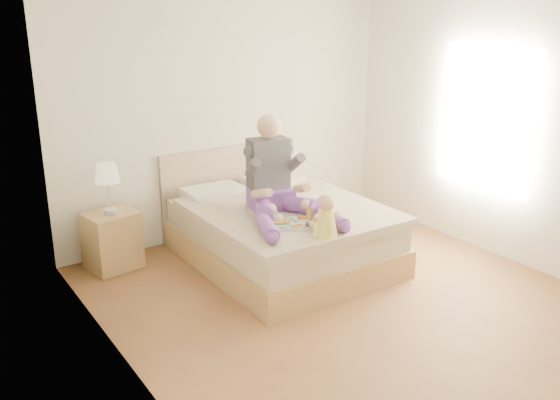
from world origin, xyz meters
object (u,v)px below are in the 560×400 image
bed (278,230)px  adult (276,184)px  tray (290,221)px  nightstand (112,240)px  baby (325,218)px

bed → adult: (-0.17, -0.23, 0.57)m
adult → tray: bearing=-91.8°
nightstand → tray: size_ratio=0.97×
adult → baby: (0.02, -0.74, -0.13)m
bed → baby: bearing=-98.5°
adult → bed: bearing=64.2°
nightstand → tray: 1.84m
bed → nightstand: 1.67m
bed → tray: size_ratio=3.64×
baby → adult: bearing=102.5°
bed → nightstand: (-1.50, 0.72, -0.03)m
nightstand → tray: tray is taller
adult → baby: adult is taller
tray → baby: bearing=-49.8°
nightstand → tray: (1.26, -1.30, 0.35)m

